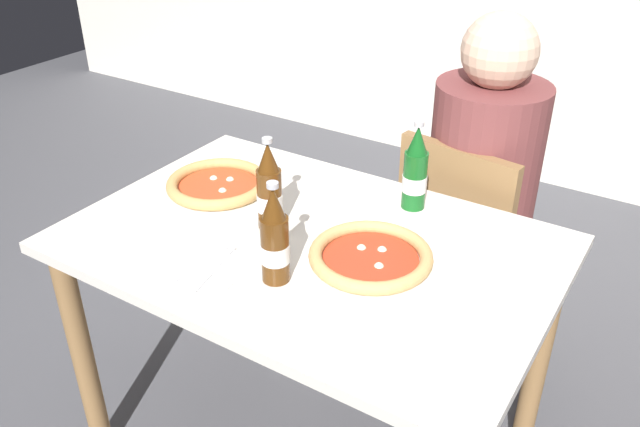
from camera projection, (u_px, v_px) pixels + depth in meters
name	position (u px, v px, depth m)	size (l,w,h in m)	color
dining_table_main	(310.00, 277.00, 1.70)	(1.20, 0.80, 0.75)	silver
chair_behind_table	(466.00, 242.00, 2.13)	(0.46, 0.46, 0.85)	olive
diner_seated	(478.00, 209.00, 2.11)	(0.34, 0.34, 1.21)	#2D3342
pizza_margherita_near	(371.00, 258.00, 1.54)	(0.32, 0.32, 0.04)	white
pizza_marinara_far	(218.00, 185.00, 1.85)	(0.31, 0.31, 0.04)	white
beer_bottle_left	(415.00, 172.00, 1.74)	(0.07, 0.07, 0.25)	#14591E
beer_bottle_center	(275.00, 240.00, 1.45)	(0.07, 0.07, 0.25)	#512D0F
beer_bottle_right	(270.00, 190.00, 1.65)	(0.07, 0.07, 0.25)	#512D0F
napkin_with_cutlery	(208.00, 267.00, 1.53)	(0.19, 0.19, 0.01)	white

